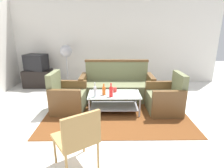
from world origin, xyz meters
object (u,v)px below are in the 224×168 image
object	(u,v)px
couch	(117,87)
television	(36,62)
coffee_table	(114,100)
pedestal_fan	(66,54)
bottle_orange	(104,91)
wicker_chair	(78,136)
tv_stand	(38,78)
bottle_clear	(95,91)
armchair_left	(68,98)
bottle_red	(111,92)
armchair_right	(165,99)
cup	(115,90)

from	to	relation	value
couch	television	size ratio (longest dim) A/B	2.65
coffee_table	television	size ratio (longest dim) A/B	1.61
couch	coffee_table	xyz separation A→B (m)	(-0.08, -0.78, -0.04)
coffee_table	pedestal_fan	size ratio (longest dim) A/B	0.87
bottle_orange	wicker_chair	size ratio (longest dim) A/B	0.28
bottle_orange	tv_stand	xyz separation A→B (m)	(-2.09, 1.89, -0.24)
bottle_orange	television	distance (m)	2.83
bottle_clear	tv_stand	world-z (taller)	bottle_clear
armchair_left	bottle_red	distance (m)	1.01
bottle_orange	pedestal_fan	xyz separation A→B (m)	(-1.18, 1.94, 0.51)
armchair_right	cup	distance (m)	1.10
pedestal_fan	coffee_table	bearing A→B (deg)	-53.53
armchair_left	bottle_orange	bearing A→B (deg)	83.27
couch	television	xyz separation A→B (m)	(-2.39, 1.07, 0.44)
coffee_table	pedestal_fan	bearing A→B (deg)	126.47
bottle_red	bottle_clear	xyz separation A→B (m)	(-0.32, 0.00, 0.01)
coffee_table	bottle_clear	bearing A→B (deg)	-158.28
bottle_orange	pedestal_fan	world-z (taller)	pedestal_fan
tv_stand	television	bearing A→B (deg)	77.20
couch	bottle_orange	world-z (taller)	couch
bottle_orange	bottle_red	distance (m)	0.19
couch	bottle_orange	bearing A→B (deg)	70.58
armchair_right	wicker_chair	world-z (taller)	armchair_right
couch	coffee_table	world-z (taller)	couch
television	armchair_left	bearing A→B (deg)	139.07
bottle_orange	television	size ratio (longest dim) A/B	0.35
tv_stand	wicker_chair	distance (m)	4.01
tv_stand	bottle_clear	bearing A→B (deg)	-46.28
coffee_table	bottle_red	bearing A→B (deg)	-113.92
armchair_right	bottle_red	world-z (taller)	armchair_right
couch	armchair_right	world-z (taller)	couch
coffee_table	bottle_orange	world-z (taller)	bottle_orange
tv_stand	pedestal_fan	world-z (taller)	pedestal_fan
armchair_right	coffee_table	size ratio (longest dim) A/B	0.77
couch	armchair_right	distance (m)	1.28
armchair_left	television	world-z (taller)	television
coffee_table	cup	distance (m)	0.23
armchair_right	television	distance (m)	3.90
couch	armchair_left	size ratio (longest dim) A/B	2.13
couch	television	bearing A→B (deg)	-23.45
armchair_left	television	size ratio (longest dim) A/B	1.25
couch	cup	world-z (taller)	couch
bottle_red	wicker_chair	bearing A→B (deg)	-104.88
wicker_chair	bottle_red	bearing A→B (deg)	41.27
bottle_clear	wicker_chair	size ratio (longest dim) A/B	0.36
bottle_red	bottle_clear	world-z (taller)	bottle_clear
wicker_chair	coffee_table	bearing A→B (deg)	40.40
coffee_table	bottle_red	distance (m)	0.30
bottle_orange	coffee_table	bearing A→B (deg)	12.00
couch	bottle_clear	bearing A→B (deg)	63.69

